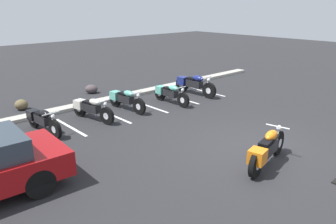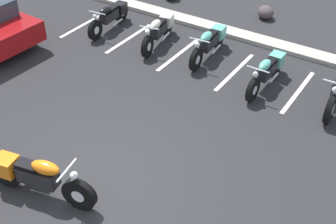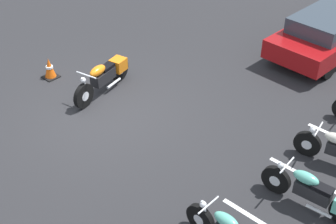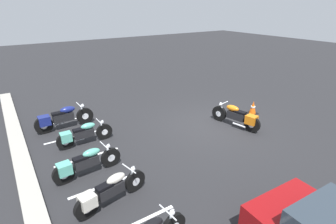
{
  "view_description": "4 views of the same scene",
  "coord_description": "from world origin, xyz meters",
  "px_view_note": "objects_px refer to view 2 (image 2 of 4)",
  "views": [
    {
      "loc": [
        -7.36,
        -4.55,
        3.83
      ],
      "look_at": [
        -0.53,
        2.92,
        0.49
      ],
      "focal_mm": 35.0,
      "sensor_mm": 36.0,
      "label": 1
    },
    {
      "loc": [
        4.57,
        -4.5,
        6.24
      ],
      "look_at": [
        0.6,
        1.59,
        0.89
      ],
      "focal_mm": 50.0,
      "sensor_mm": 36.0,
      "label": 2
    },
    {
      "loc": [
        5.96,
        7.53,
        6.76
      ],
      "look_at": [
        -0.06,
        2.0,
        0.94
      ],
      "focal_mm": 50.0,
      "sensor_mm": 36.0,
      "label": 3
    },
    {
      "loc": [
        -7.14,
        6.83,
        4.63
      ],
      "look_at": [
        0.37,
        1.88,
        0.9
      ],
      "focal_mm": 28.0,
      "sensor_mm": 36.0,
      "label": 4
    }
  ],
  "objects_px": {
    "parked_bike_0": "(110,16)",
    "landscape_rock_0": "(266,12)",
    "motorcycle_orange_featured": "(35,176)",
    "parked_bike_1": "(159,30)",
    "parked_bike_2": "(210,42)",
    "parked_bike_3": "(268,70)"
  },
  "relations": [
    {
      "from": "motorcycle_orange_featured",
      "to": "parked_bike_1",
      "type": "xyz_separation_m",
      "value": [
        -1.41,
        6.0,
        -0.04
      ]
    },
    {
      "from": "parked_bike_1",
      "to": "parked_bike_0",
      "type": "bearing_deg",
      "value": -100.59
    },
    {
      "from": "parked_bike_2",
      "to": "parked_bike_3",
      "type": "height_order",
      "value": "parked_bike_2"
    },
    {
      "from": "parked_bike_0",
      "to": "parked_bike_1",
      "type": "xyz_separation_m",
      "value": [
        1.72,
        0.01,
        0.01
      ]
    },
    {
      "from": "parked_bike_2",
      "to": "parked_bike_3",
      "type": "xyz_separation_m",
      "value": [
        1.85,
        -0.49,
        -0.01
      ]
    },
    {
      "from": "landscape_rock_0",
      "to": "parked_bike_0",
      "type": "bearing_deg",
      "value": -138.17
    },
    {
      "from": "parked_bike_2",
      "to": "parked_bike_3",
      "type": "bearing_deg",
      "value": 71.12
    },
    {
      "from": "parked_bike_1",
      "to": "parked_bike_3",
      "type": "xyz_separation_m",
      "value": [
        3.38,
        -0.36,
        -0.01
      ]
    },
    {
      "from": "motorcycle_orange_featured",
      "to": "landscape_rock_0",
      "type": "height_order",
      "value": "motorcycle_orange_featured"
    },
    {
      "from": "parked_bike_0",
      "to": "parked_bike_2",
      "type": "height_order",
      "value": "parked_bike_2"
    },
    {
      "from": "motorcycle_orange_featured",
      "to": "parked_bike_2",
      "type": "xyz_separation_m",
      "value": [
        0.12,
        6.12,
        -0.03
      ]
    },
    {
      "from": "landscape_rock_0",
      "to": "motorcycle_orange_featured",
      "type": "bearing_deg",
      "value": -92.59
    },
    {
      "from": "parked_bike_0",
      "to": "landscape_rock_0",
      "type": "bearing_deg",
      "value": 126.61
    },
    {
      "from": "parked_bike_0",
      "to": "parked_bike_1",
      "type": "height_order",
      "value": "parked_bike_1"
    },
    {
      "from": "parked_bike_0",
      "to": "landscape_rock_0",
      "type": "height_order",
      "value": "parked_bike_0"
    },
    {
      "from": "parked_bike_3",
      "to": "parked_bike_1",
      "type": "bearing_deg",
      "value": -95.77
    },
    {
      "from": "landscape_rock_0",
      "to": "parked_bike_1",
      "type": "bearing_deg",
      "value": -119.98
    },
    {
      "from": "parked_bike_1",
      "to": "parked_bike_2",
      "type": "height_order",
      "value": "parked_bike_2"
    },
    {
      "from": "parked_bike_2",
      "to": "parked_bike_0",
      "type": "bearing_deg",
      "value": -91.88
    },
    {
      "from": "motorcycle_orange_featured",
      "to": "parked_bike_0",
      "type": "xyz_separation_m",
      "value": [
        -3.13,
        5.99,
        -0.05
      ]
    },
    {
      "from": "parked_bike_2",
      "to": "motorcycle_orange_featured",
      "type": "bearing_deg",
      "value": -5.3
    },
    {
      "from": "parked_bike_0",
      "to": "parked_bike_2",
      "type": "bearing_deg",
      "value": 87.09
    }
  ]
}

